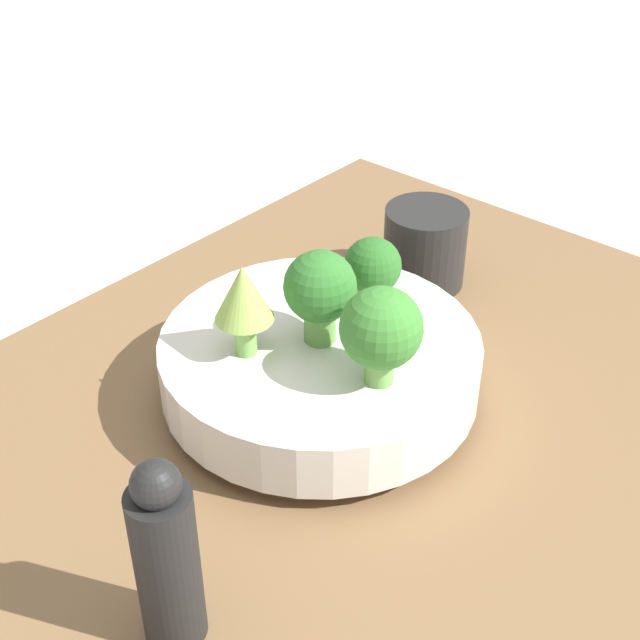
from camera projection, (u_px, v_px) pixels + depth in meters
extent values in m
plane|color=silver|center=(361.00, 442.00, 0.81)|extent=(6.00, 6.00, 0.00)
cube|color=brown|center=(362.00, 424.00, 0.80)|extent=(0.81, 0.66, 0.04)
cylinder|color=silver|center=(320.00, 391.00, 0.79)|extent=(0.12, 0.12, 0.01)
cylinder|color=silver|center=(320.00, 362.00, 0.77)|extent=(0.28, 0.28, 0.05)
cylinder|color=#6BA34C|center=(379.00, 366.00, 0.70)|extent=(0.02, 0.02, 0.03)
sphere|color=#387A2D|center=(381.00, 328.00, 0.68)|extent=(0.07, 0.07, 0.07)
cylinder|color=#7AB256|center=(371.00, 293.00, 0.80)|extent=(0.02, 0.02, 0.02)
sphere|color=#286023|center=(373.00, 266.00, 0.78)|extent=(0.05, 0.05, 0.05)
cylinder|color=#7AB256|center=(246.00, 335.00, 0.73)|extent=(0.02, 0.02, 0.03)
cone|color=#93B751|center=(243.00, 293.00, 0.71)|extent=(0.05, 0.05, 0.05)
cylinder|color=#609347|center=(320.00, 324.00, 0.75)|extent=(0.03, 0.03, 0.03)
sphere|color=#2D6B28|center=(320.00, 286.00, 0.73)|extent=(0.06, 0.06, 0.06)
cylinder|color=black|center=(425.00, 247.00, 0.93)|extent=(0.09, 0.09, 0.08)
cylinder|color=black|center=(168.00, 567.00, 0.56)|extent=(0.04, 0.04, 0.13)
sphere|color=black|center=(156.00, 485.00, 0.52)|extent=(0.03, 0.03, 0.03)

